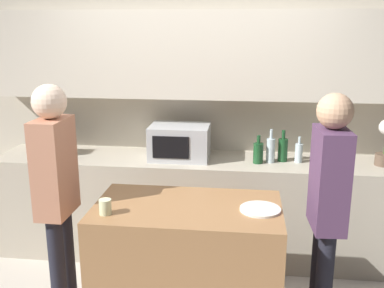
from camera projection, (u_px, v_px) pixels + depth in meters
name	position (u px, v px, depth m)	size (l,w,h in m)	color
back_wall	(200.00, 86.00, 4.09)	(6.40, 0.40, 2.70)	beige
back_counter	(196.00, 207.00, 4.11)	(3.60, 0.62, 0.92)	#B7AD99
kitchen_island	(188.00, 270.00, 3.04)	(1.22, 0.70, 0.94)	#996B42
microwave	(180.00, 142.00, 3.97)	(0.52, 0.39, 0.30)	#B7BABC
toaster	(55.00, 144.00, 4.12)	(0.26, 0.16, 0.18)	black
bottle_0	(258.00, 153.00, 3.84)	(0.09, 0.09, 0.24)	#194723
bottle_1	(271.00, 150.00, 3.86)	(0.07, 0.07, 0.29)	silver
bottle_2	(283.00, 149.00, 3.90)	(0.08, 0.08, 0.28)	#194723
bottle_3	(299.00, 153.00, 3.87)	(0.06, 0.06, 0.23)	silver
plate_on_island	(260.00, 209.00, 2.84)	(0.26, 0.26, 0.01)	white
cup_0	(105.00, 207.00, 2.78)	(0.08, 0.08, 0.10)	beige
person_left	(56.00, 186.00, 3.01)	(0.23, 0.34, 1.71)	black
person_center	(328.00, 200.00, 2.84)	(0.22, 0.35, 1.68)	black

